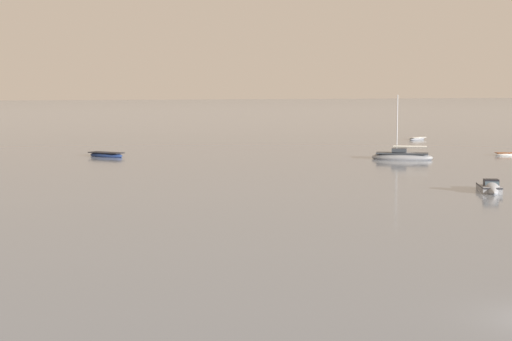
{
  "coord_description": "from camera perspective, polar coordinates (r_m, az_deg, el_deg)",
  "views": [
    {
      "loc": [
        -18.0,
        -25.94,
        8.58
      ],
      "look_at": [
        0.4,
        46.1,
        0.79
      ],
      "focal_mm": 58.97,
      "sensor_mm": 36.0,
      "label": 1
    }
  ],
  "objects": [
    {
      "name": "motorboat_moored_1",
      "position": [
        68.41,
        15.62,
        -1.24
      ],
      "size": [
        2.84,
        4.47,
        1.61
      ],
      "rotation": [
        0.0,
        0.0,
        4.36
      ],
      "color": "gray",
      "rests_on": "ground"
    },
    {
      "name": "rowboat_moored_3",
      "position": [
        99.29,
        -10.12,
        1.04
      ],
      "size": [
        4.43,
        4.37,
        0.73
      ],
      "rotation": [
        0.0,
        0.0,
        2.37
      ],
      "color": "navy",
      "rests_on": "ground"
    },
    {
      "name": "rowboat_moored_1",
      "position": [
        129.09,
        10.86,
        2.13
      ],
      "size": [
        3.55,
        2.63,
        0.54
      ],
      "rotation": [
        0.0,
        0.0,
        3.63
      ],
      "color": "gray",
      "rests_on": "ground"
    },
    {
      "name": "sailboat_moored_1",
      "position": [
        95.62,
        9.88,
        0.94
      ],
      "size": [
        7.02,
        4.85,
        7.6
      ],
      "rotation": [
        0.0,
        0.0,
        2.69
      ],
      "color": "gray",
      "rests_on": "ground"
    },
    {
      "name": "rowboat_moored_5",
      "position": [
        103.7,
        16.72,
        1.06
      ],
      "size": [
        3.27,
        1.52,
        0.5
      ],
      "rotation": [
        0.0,
        0.0,
        6.14
      ],
      "color": "white",
      "rests_on": "ground"
    }
  ]
}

